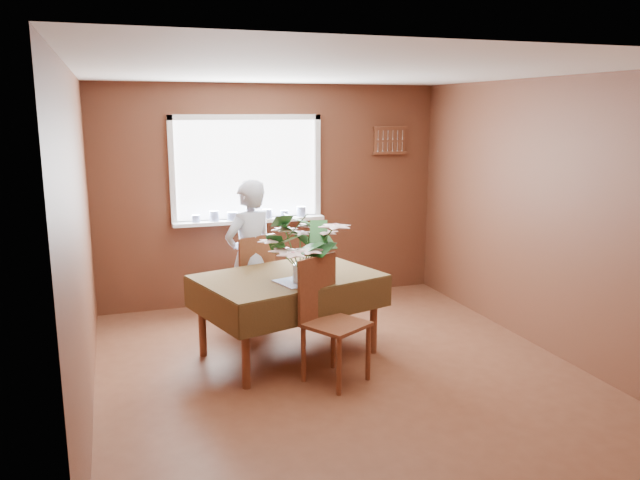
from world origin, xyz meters
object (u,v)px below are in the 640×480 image
object	(u,v)px
dining_table	(288,285)
seated_woman	(250,258)
chair_far	(251,279)
chair_near	(328,314)
flower_bouquet	(300,241)

from	to	relation	value
dining_table	seated_woman	world-z (taller)	seated_woman
chair_far	chair_near	size ratio (longest dim) A/B	0.97
chair_near	seated_woman	bearing A→B (deg)	75.91
dining_table	seated_woman	xyz separation A→B (m)	(-0.20, 0.69, 0.11)
seated_woman	chair_near	bearing A→B (deg)	80.13
chair_near	flower_bouquet	world-z (taller)	flower_bouquet
chair_near	seated_woman	distance (m)	1.36
dining_table	flower_bouquet	bearing A→B (deg)	-98.24
dining_table	seated_woman	distance (m)	0.72
dining_table	chair_far	xyz separation A→B (m)	(-0.18, 0.74, -0.12)
chair_far	chair_near	xyz separation A→B (m)	(0.35, -1.34, 0.02)
chair_far	flower_bouquet	xyz separation A→B (m)	(0.22, -0.99, 0.57)
chair_far	dining_table	bearing A→B (deg)	80.00
chair_far	seated_woman	xyz separation A→B (m)	(-0.02, -0.05, 0.23)
chair_near	flower_bouquet	size ratio (longest dim) A/B	1.61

